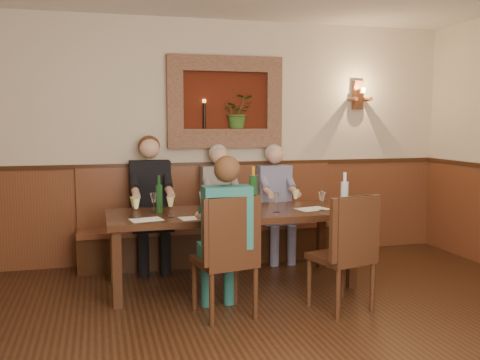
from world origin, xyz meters
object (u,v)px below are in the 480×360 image
at_px(person_bench_left, 151,214).
at_px(water_bottle, 344,196).
at_px(dining_table, 232,219).
at_px(chair_near_right, 342,276).
at_px(person_chair_front, 225,250).
at_px(wine_bottle_green_a, 253,192).
at_px(person_bench_right, 276,213).
at_px(person_bench_mid, 220,215).
at_px(spittoon_bucket, 228,199).
at_px(wine_bottle_green_b, 159,197).
at_px(chair_near_left, 225,281).
at_px(bench, 212,234).

relative_size(person_bench_left, water_bottle, 3.74).
height_order(dining_table, person_bench_left, person_bench_left).
distance_m(chair_near_right, person_chair_front, 1.06).
xyz_separation_m(person_bench_left, wine_bottle_green_a, (0.92, -0.86, 0.32)).
bearing_deg(person_chair_front, person_bench_right, 58.22).
relative_size(dining_table, person_bench_mid, 1.75).
distance_m(person_bench_left, spittoon_bucket, 1.12).
relative_size(person_chair_front, wine_bottle_green_b, 3.78).
relative_size(person_bench_left, spittoon_bucket, 5.86).
relative_size(wine_bottle_green_b, water_bottle, 0.91).
bearing_deg(spittoon_bucket, wine_bottle_green_b, 167.18).
xyz_separation_m(dining_table, spittoon_bucket, (-0.04, -0.02, 0.20)).
xyz_separation_m(spittoon_bucket, water_bottle, (1.06, -0.36, 0.04)).
bearing_deg(chair_near_right, water_bottle, 47.86).
xyz_separation_m(spittoon_bucket, wine_bottle_green_b, (-0.65, 0.15, 0.02)).
height_order(person_chair_front, wine_bottle_green_b, person_chair_front).
relative_size(person_bench_left, person_bench_mid, 1.08).
distance_m(chair_near_left, chair_near_right, 1.02).
xyz_separation_m(person_bench_mid, person_chair_front, (-0.33, -1.62, -0.01)).
relative_size(dining_table, person_bench_right, 1.77).
bearing_deg(water_bottle, spittoon_bucket, 161.16).
height_order(dining_table, spittoon_bucket, spittoon_bucket).
height_order(bench, water_bottle, water_bottle).
bearing_deg(person_bench_mid, person_chair_front, -101.60).
bearing_deg(person_chair_front, spittoon_bucket, 73.88).
height_order(person_bench_right, spittoon_bucket, person_bench_right).
relative_size(person_bench_left, wine_bottle_green_b, 4.10).
height_order(chair_near_right, wine_bottle_green_a, wine_bottle_green_a).
bearing_deg(person_bench_right, person_chair_front, -121.78).
height_order(dining_table, wine_bottle_green_b, wine_bottle_green_b).
height_order(person_bench_mid, wine_bottle_green_a, person_bench_mid).
bearing_deg(bench, person_bench_right, -7.88).
bearing_deg(chair_near_right, bench, 96.92).
distance_m(spittoon_bucket, wine_bottle_green_a, 0.26).
bearing_deg(wine_bottle_green_b, spittoon_bucket, -12.82).
xyz_separation_m(person_bench_mid, wine_bottle_green_a, (0.14, -0.86, 0.37)).
bearing_deg(chair_near_right, wine_bottle_green_b, 129.18).
distance_m(dining_table, chair_near_right, 1.24).
relative_size(person_bench_mid, spittoon_bucket, 5.44).
distance_m(bench, chair_near_left, 1.75).
distance_m(person_bench_mid, person_chair_front, 1.65).
height_order(chair_near_left, wine_bottle_green_b, wine_bottle_green_b).
distance_m(chair_near_left, wine_bottle_green_a, 1.10).
relative_size(bench, wine_bottle_green_b, 8.36).
xyz_separation_m(dining_table, wine_bottle_green_b, (-0.69, 0.13, 0.22)).
bearing_deg(spittoon_bucket, bench, 87.82).
distance_m(chair_near_right, spittoon_bucket, 1.32).
xyz_separation_m(person_chair_front, wine_bottle_green_a, (0.47, 0.76, 0.38)).
bearing_deg(dining_table, water_bottle, -20.58).
distance_m(chair_near_right, person_bench_right, 1.76).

